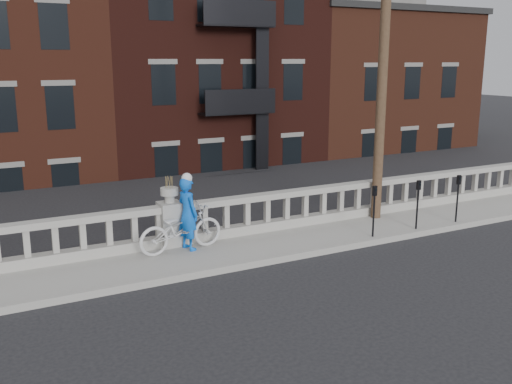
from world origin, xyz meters
The scene contains 11 objects.
ground centered at (0.00, 0.00, 0.00)m, with size 120.00×120.00×0.00m, color black.
sidewalk centered at (0.00, 3.00, 0.07)m, with size 32.00×2.20×0.15m, color #9B9990.
balustrade centered at (0.00, 3.95, 0.64)m, with size 28.00×0.34×1.03m.
planter_pedestal centered at (0.00, 3.95, 0.83)m, with size 0.55×0.55×1.76m.
lower_level centered at (0.56, 23.04, 2.63)m, with size 80.00×44.00×20.80m.
utility_pole centered at (6.20, 3.60, 5.24)m, with size 1.60×0.28×10.00m.
parking_meter_b centered at (4.92, 2.15, 1.00)m, with size 0.10×0.09×1.36m.
parking_meter_c centered at (6.42, 2.15, 1.00)m, with size 0.10×0.09×1.36m.
parking_meter_d centered at (7.92, 2.15, 1.00)m, with size 0.10×0.09×1.36m.
bicycle centered at (0.07, 3.42, 0.71)m, with size 0.75×2.15×1.13m, color silver.
cyclist centered at (0.28, 3.46, 1.05)m, with size 0.65×0.43×1.79m, color blue.
Camera 1 is at (-4.45, -9.07, 4.68)m, focal length 40.00 mm.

